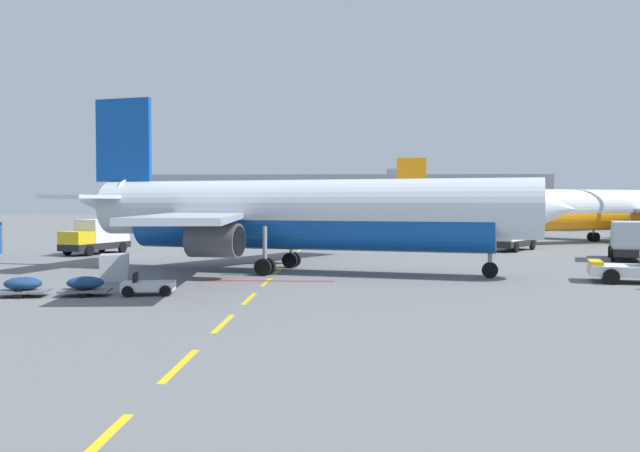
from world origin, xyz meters
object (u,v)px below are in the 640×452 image
object	(u,v)px
airliner_mid_left	(592,208)
fuel_service_truck	(628,240)
uld_cargo_container	(115,268)
airliner_far_center	(323,212)
catering_truck	(97,236)
airliner_foreground	(299,213)
baggage_train	(55,286)
airliner_far_right	(602,209)
ground_power_truck	(511,234)

from	to	relation	value
airliner_mid_left	fuel_service_truck	world-z (taller)	airliner_mid_left
uld_cargo_container	airliner_far_center	bearing A→B (deg)	77.52
catering_truck	airliner_foreground	bearing A→B (deg)	-37.59
baggage_train	catering_truck	bearing A→B (deg)	106.96
airliner_foreground	airliner_mid_left	size ratio (longest dim) A/B	1.12
airliner_foreground	baggage_train	size ratio (longest dim) A/B	2.95
uld_cargo_container	airliner_mid_left	bearing A→B (deg)	55.51
uld_cargo_container	catering_truck	bearing A→B (deg)	113.48
airliner_far_right	airliner_mid_left	bearing A→B (deg)	71.57
fuel_service_truck	ground_power_truck	bearing A→B (deg)	124.64
fuel_service_truck	uld_cargo_container	distance (m)	40.01
ground_power_truck	fuel_service_truck	bearing A→B (deg)	-55.36
airliner_far_right	uld_cargo_container	bearing A→B (deg)	-137.72
airliner_far_right	fuel_service_truck	distance (m)	23.83
airliner_far_right	baggage_train	world-z (taller)	airliner_far_right
airliner_far_right	fuel_service_truck	bearing A→B (deg)	-105.56
airliner_far_right	uld_cargo_container	xyz separation A→B (m)	(-42.94, -39.04, -3.12)
catering_truck	ground_power_truck	bearing A→B (deg)	8.12
airliner_mid_left	baggage_train	size ratio (longest dim) A/B	2.64
airliner_mid_left	ground_power_truck	distance (m)	64.94
airliner_foreground	airliner_far_right	world-z (taller)	airliner_foreground
airliner_mid_left	airliner_foreground	bearing A→B (deg)	-121.08
airliner_foreground	airliner_far_right	xyz separation A→B (m)	(32.39, 33.37, -0.03)
airliner_far_right	uld_cargo_container	size ratio (longest dim) A/B	16.99
airliner_foreground	fuel_service_truck	size ratio (longest dim) A/B	4.66
fuel_service_truck	uld_cargo_container	size ratio (longest dim) A/B	3.79
airliner_far_right	catering_truck	size ratio (longest dim) A/B	4.48
ground_power_truck	airliner_far_center	bearing A→B (deg)	132.14
baggage_train	uld_cargo_container	world-z (taller)	uld_cargo_container
airliner_far_center	airliner_mid_left	bearing A→B (deg)	37.97
airliner_mid_left	catering_truck	size ratio (longest dim) A/B	4.17
airliner_mid_left	uld_cargo_container	distance (m)	102.64
baggage_train	airliner_far_right	bearing A→B (deg)	46.17
airliner_far_center	baggage_train	world-z (taller)	airliner_far_center
baggage_train	uld_cargo_container	bearing A→B (deg)	83.61
airliner_far_right	uld_cargo_container	world-z (taller)	airliner_far_right
catering_truck	airliner_far_right	bearing A→B (deg)	19.43
airliner_far_center	baggage_train	distance (m)	55.06
catering_truck	baggage_train	size ratio (longest dim) A/B	0.63
airliner_foreground	airliner_far_center	xyz separation A→B (m)	(-0.06, 41.72, -0.58)
airliner_mid_left	fuel_service_truck	bearing A→B (deg)	-107.48
airliner_far_center	uld_cargo_container	world-z (taller)	airliner_far_center
uld_cargo_container	ground_power_truck	bearing A→B (deg)	41.52
airliner_foreground	airliner_mid_left	distance (m)	92.12
airliner_foreground	ground_power_truck	world-z (taller)	airliner_foreground
fuel_service_truck	ground_power_truck	xyz separation A→B (m)	(-6.94, 10.04, 0.00)
fuel_service_truck	ground_power_truck	world-z (taller)	same
airliner_mid_left	airliner_far_center	bearing A→B (deg)	-142.03
catering_truck	airliner_mid_left	bearing A→B (deg)	43.57
catering_truck	baggage_train	world-z (taller)	catering_truck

